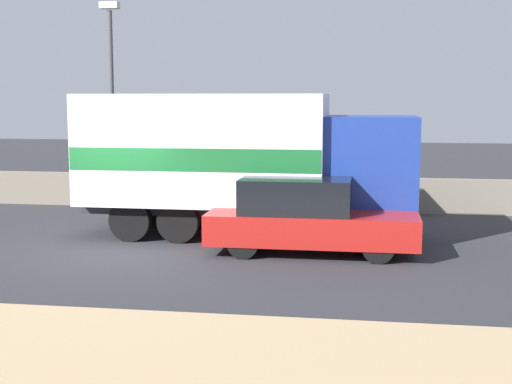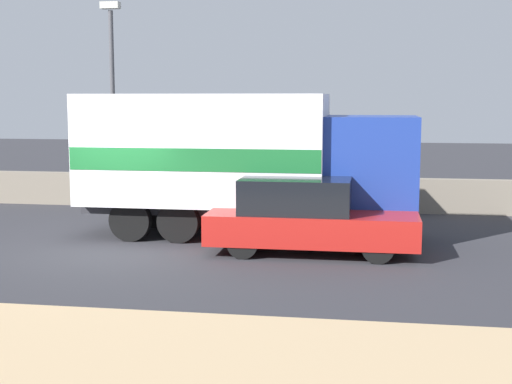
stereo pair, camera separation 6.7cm
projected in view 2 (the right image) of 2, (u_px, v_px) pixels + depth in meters
ground_plane at (110, 249)px, 15.83m from camera, size 80.00×80.00×0.00m
stone_wall_backdrop at (183, 191)px, 21.80m from camera, size 60.00×0.35×1.01m
street_lamp at (112, 89)px, 21.31m from camera, size 0.56×0.28×6.14m
box_truck at (236, 157)px, 16.96m from camera, size 7.88×2.58×3.42m
car_hatchback at (307, 216)px, 15.33m from camera, size 4.48×1.85×1.63m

